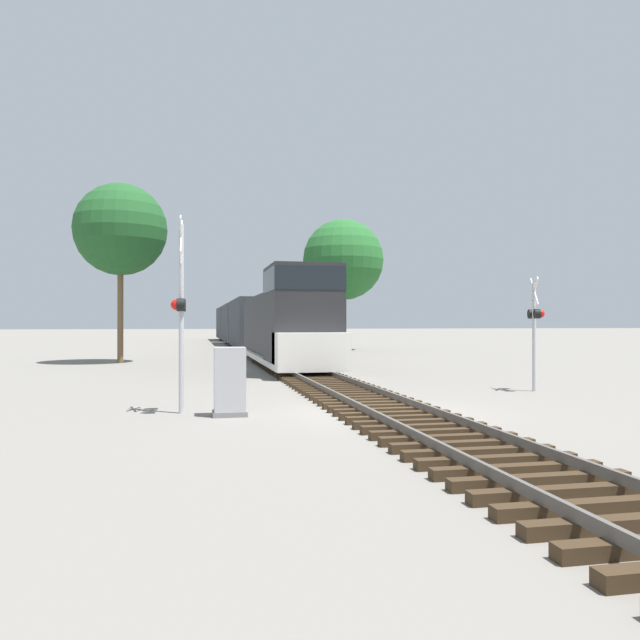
% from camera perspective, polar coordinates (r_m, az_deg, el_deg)
% --- Properties ---
extents(ground_plane, '(400.00, 400.00, 0.00)m').
position_cam_1_polar(ground_plane, '(15.26, 5.80, -8.45)').
color(ground_plane, slate).
extents(rail_track_bed, '(2.60, 160.00, 0.31)m').
position_cam_1_polar(rail_track_bed, '(15.24, 5.80, -7.94)').
color(rail_track_bed, '#382819').
rests_on(rail_track_bed, ground).
extents(freight_train, '(2.87, 60.05, 4.54)m').
position_cam_1_polar(freight_train, '(52.57, -6.73, -0.39)').
color(freight_train, '#232326').
rests_on(freight_train, ground).
extents(crossing_signal_near, '(0.35, 1.00, 4.70)m').
position_cam_1_polar(crossing_signal_near, '(15.34, -12.67, 1.20)').
color(crossing_signal_near, '#B7B7BC').
rests_on(crossing_signal_near, ground).
extents(crossing_signal_far, '(0.54, 1.01, 3.62)m').
position_cam_1_polar(crossing_signal_far, '(20.93, 19.06, -0.11)').
color(crossing_signal_far, '#B7B7BC').
rests_on(crossing_signal_far, ground).
extents(relay_cabinet, '(0.79, 0.59, 1.60)m').
position_cam_1_polar(relay_cabinet, '(14.75, -8.25, -5.64)').
color(relay_cabinet, slate).
rests_on(relay_cabinet, ground).
extents(tree_far_right, '(4.94, 4.94, 9.67)m').
position_cam_1_polar(tree_far_right, '(35.54, -17.78, 7.86)').
color(tree_far_right, brown).
rests_on(tree_far_right, ground).
extents(tree_mid_background, '(6.40, 6.40, 10.36)m').
position_cam_1_polar(tree_mid_background, '(49.67, 2.13, 5.49)').
color(tree_mid_background, '#473521').
rests_on(tree_mid_background, ground).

